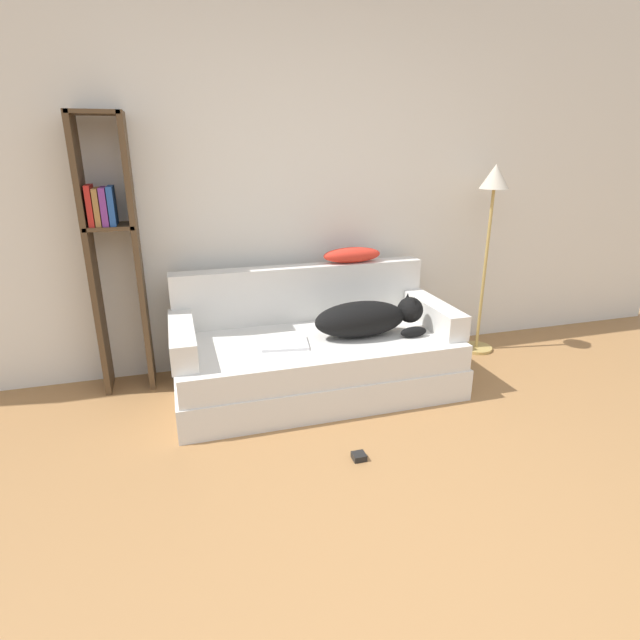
% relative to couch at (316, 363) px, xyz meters
% --- Properties ---
extents(ground_plane, '(20.00, 20.00, 0.00)m').
position_rel_couch_xyz_m(ground_plane, '(-0.02, -1.84, -0.19)').
color(ground_plane, '#9E7042').
extents(wall_back, '(7.01, 0.06, 2.70)m').
position_rel_couch_xyz_m(wall_back, '(-0.02, 0.61, 1.16)').
color(wall_back, silver).
rests_on(wall_back, ground_plane).
extents(couch, '(1.87, 0.92, 0.39)m').
position_rel_couch_xyz_m(couch, '(0.00, 0.00, 0.00)').
color(couch, silver).
rests_on(couch, ground_plane).
extents(couch_backrest, '(1.83, 0.15, 0.40)m').
position_rel_couch_xyz_m(couch_backrest, '(0.00, 0.39, 0.39)').
color(couch_backrest, silver).
rests_on(couch_backrest, couch).
extents(couch_arm_left, '(0.15, 0.73, 0.17)m').
position_rel_couch_xyz_m(couch_arm_left, '(-0.86, -0.01, 0.28)').
color(couch_arm_left, silver).
rests_on(couch_arm_left, couch).
extents(couch_arm_right, '(0.15, 0.73, 0.17)m').
position_rel_couch_xyz_m(couch_arm_right, '(0.86, -0.01, 0.28)').
color(couch_arm_right, silver).
rests_on(couch_arm_right, couch).
extents(dog, '(0.76, 0.29, 0.26)m').
position_rel_couch_xyz_m(dog, '(0.34, -0.07, 0.32)').
color(dog, black).
rests_on(dog, couch).
extents(laptop, '(0.33, 0.27, 0.02)m').
position_rel_couch_xyz_m(laptop, '(-0.23, -0.08, 0.21)').
color(laptop, silver).
rests_on(laptop, couch).
extents(throw_pillow, '(0.44, 0.15, 0.11)m').
position_rel_couch_xyz_m(throw_pillow, '(0.39, 0.39, 0.65)').
color(throw_pillow, red).
rests_on(throw_pillow, couch_backrest).
extents(bookshelf, '(0.32, 0.26, 1.79)m').
position_rel_couch_xyz_m(bookshelf, '(-1.23, 0.43, 0.80)').
color(bookshelf, '#4C3823').
rests_on(bookshelf, ground_plane).
extents(floor_lamp, '(0.26, 0.26, 1.47)m').
position_rel_couch_xyz_m(floor_lamp, '(1.46, 0.30, 0.93)').
color(floor_lamp, tan).
rests_on(floor_lamp, ground_plane).
extents(power_adapter, '(0.07, 0.07, 0.03)m').
position_rel_couch_xyz_m(power_adapter, '(-0.01, -0.86, -0.17)').
color(power_adapter, black).
rests_on(power_adapter, ground_plane).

